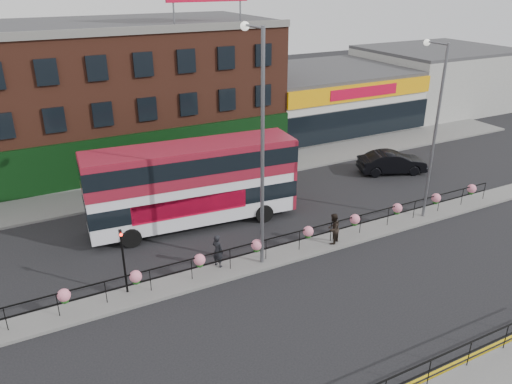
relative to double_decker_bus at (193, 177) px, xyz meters
name	(u,v)px	position (x,y,z in m)	size (l,w,h in m)	color
ground	(283,256)	(2.65, -5.62, -2.96)	(120.00, 120.00, 0.00)	black
north_pavement	(198,178)	(2.65, 6.38, -2.89)	(60.00, 4.00, 0.15)	slate
median	(283,255)	(2.65, -5.62, -2.89)	(60.00, 1.60, 0.15)	slate
yellow_line_inner	(418,380)	(2.65, -15.32, -2.96)	(60.00, 0.10, 0.01)	gold
yellow_line_outer	(422,383)	(2.65, -15.50, -2.96)	(60.00, 0.10, 0.01)	gold
brick_building	(108,92)	(-1.35, 14.34, 2.16)	(25.00, 12.21, 10.30)	brown
supermarket	(322,97)	(18.65, 14.28, -0.31)	(15.00, 12.25, 5.30)	silver
warehouse_east	(435,78)	(33.40, 14.38, 0.19)	(14.50, 12.00, 6.30)	#A1A29D
median_railing	(283,239)	(2.65, -5.62, -1.92)	(30.04, 0.56, 1.23)	black
double_decker_bus	(193,177)	(0.00, 0.00, 0.00)	(12.12, 3.82, 4.83)	white
car	(392,162)	(15.77, 0.94, -2.15)	(5.21, 3.33, 1.62)	black
pedestrian_a	(218,251)	(-0.78, -5.11, -1.94)	(0.65, 0.75, 1.74)	black
pedestrian_b	(333,229)	(5.61, -5.85, -1.95)	(1.05, 0.99, 1.72)	black
lamp_column_west	(260,131)	(1.33, -5.50, 3.95)	(0.41, 2.00, 11.42)	slate
lamp_column_east	(434,118)	(12.38, -5.42, 3.16)	(0.36, 1.77, 10.08)	slate
traffic_light_median	(122,248)	(-5.35, -5.23, -0.50)	(0.15, 0.28, 3.65)	black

